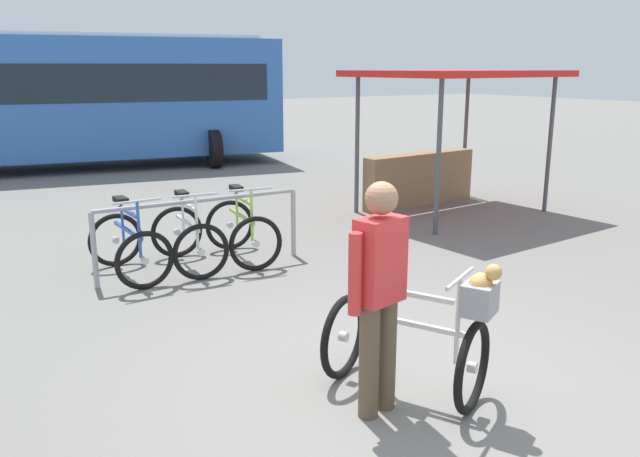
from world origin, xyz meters
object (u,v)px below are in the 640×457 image
(bus_distant, at_px, (62,94))
(market_stall, at_px, (439,126))
(racked_bike_blue, at_px, (129,246))
(racked_bike_white, at_px, (188,238))
(featured_bicycle, at_px, (421,335))
(person_with_featured_bike, at_px, (379,289))
(racked_bike_lime, at_px, (242,231))

(bus_distant, bearing_deg, market_stall, -61.41)
(market_stall, bearing_deg, racked_bike_blue, -170.09)
(bus_distant, distance_m, market_stall, 9.18)
(racked_bike_white, distance_m, featured_bicycle, 3.88)
(featured_bicycle, xyz_separation_m, person_with_featured_bike, (-0.39, -0.00, 0.42))
(racked_bike_white, bearing_deg, person_with_featured_bike, -91.42)
(featured_bicycle, relative_size, person_with_featured_bike, 0.77)
(racked_bike_blue, distance_m, market_stall, 5.68)
(racked_bike_lime, bearing_deg, bus_distant, 91.81)
(bus_distant, height_order, market_stall, bus_distant)
(person_with_featured_bike, height_order, market_stall, market_stall)
(racked_bike_white, relative_size, featured_bicycle, 0.90)
(racked_bike_blue, relative_size, featured_bicycle, 0.90)
(racked_bike_lime, bearing_deg, racked_bike_white, 178.75)
(bus_distant, relative_size, market_stall, 3.15)
(racked_bike_lime, bearing_deg, featured_bicycle, -95.99)
(bus_distant, bearing_deg, person_with_featured_bike, -92.26)
(racked_bike_white, height_order, market_stall, market_stall)
(racked_bike_lime, height_order, market_stall, market_stall)
(market_stall, bearing_deg, racked_bike_lime, -166.41)
(racked_bike_blue, xyz_separation_m, bus_distant, (1.11, 9.01, 1.37))
(racked_bike_white, height_order, person_with_featured_bike, person_with_featured_bike)
(featured_bicycle, distance_m, market_stall, 6.68)
(racked_bike_lime, relative_size, featured_bicycle, 0.93)
(racked_bike_white, relative_size, person_with_featured_bike, 0.70)
(racked_bike_white, xyz_separation_m, featured_bicycle, (0.30, -3.87, 0.12))
(racked_bike_white, distance_m, person_with_featured_bike, 3.91)
(featured_bicycle, bearing_deg, racked_bike_blue, 104.38)
(racked_bike_blue, height_order, racked_bike_white, same)
(racked_bike_lime, xyz_separation_m, market_stall, (4.10, 0.99, 1.03))
(racked_bike_white, xyz_separation_m, racked_bike_lime, (0.70, -0.02, 0.00))
(featured_bicycle, distance_m, person_with_featured_bike, 0.58)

